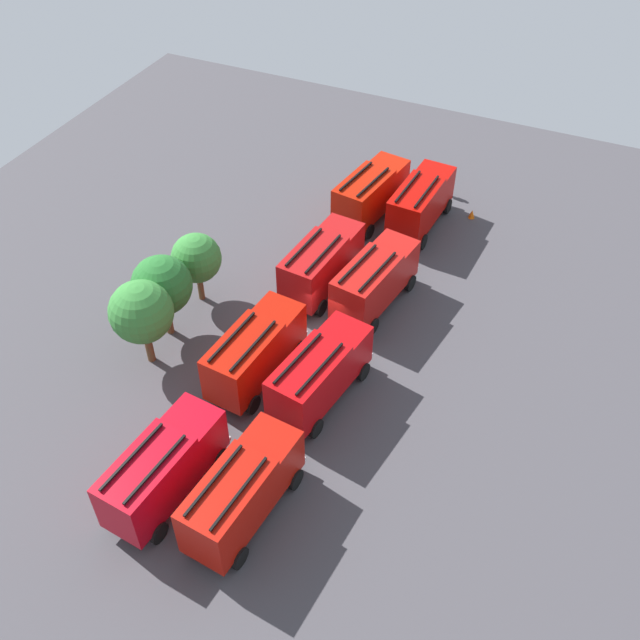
% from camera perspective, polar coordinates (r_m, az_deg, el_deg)
% --- Properties ---
extents(ground_plane, '(63.09, 63.09, 0.00)m').
position_cam_1_polar(ground_plane, '(44.39, 0.00, -1.32)').
color(ground_plane, '#423F44').
extents(fire_truck_0, '(7.41, 3.33, 3.88)m').
position_cam_1_polar(fire_truck_0, '(34.97, -6.10, -13.14)').
color(fire_truck_0, '#AE1208').
rests_on(fire_truck_0, ground).
extents(fire_truck_1, '(7.49, 3.66, 3.88)m').
position_cam_1_polar(fire_truck_1, '(39.40, -0.01, -4.14)').
color(fire_truck_1, '#BC090C').
rests_on(fire_truck_1, ground).
extents(fire_truck_2, '(7.49, 3.64, 3.88)m').
position_cam_1_polar(fire_truck_2, '(45.21, 4.34, 3.21)').
color(fire_truck_2, '#B01410').
rests_on(fire_truck_2, ground).
extents(fire_truck_3, '(7.34, 3.11, 3.88)m').
position_cam_1_polar(fire_truck_3, '(52.40, 7.92, 9.20)').
color(fire_truck_3, '#B10904').
rests_on(fire_truck_3, ground).
extents(fire_truck_4, '(7.41, 3.33, 3.88)m').
position_cam_1_polar(fire_truck_4, '(36.30, -12.19, -11.23)').
color(fire_truck_4, '#B30716').
rests_on(fire_truck_4, ground).
extents(fire_truck_5, '(7.40, 3.30, 3.88)m').
position_cam_1_polar(fire_truck_5, '(40.70, -5.11, -2.41)').
color(fire_truck_5, '#AC1205').
rests_on(fire_truck_5, ground).
extents(fire_truck_6, '(7.40, 3.31, 3.88)m').
position_cam_1_polar(fire_truck_6, '(46.41, 0.15, 4.58)').
color(fire_truck_6, '#AA1112').
rests_on(fire_truck_6, ground).
extents(fire_truck_7, '(7.49, 3.63, 3.88)m').
position_cam_1_polar(fire_truck_7, '(53.04, 4.02, 9.99)').
color(fire_truck_7, '#B11605').
rests_on(fire_truck_7, ground).
extents(firefighter_0, '(0.36, 0.47, 1.71)m').
position_cam_1_polar(firefighter_0, '(58.21, 5.51, 11.79)').
color(firefighter_0, black).
rests_on(firefighter_0, ground).
extents(firefighter_1, '(0.37, 0.48, 1.70)m').
position_cam_1_polar(firefighter_1, '(56.88, 10.02, 10.47)').
color(firefighter_1, black).
rests_on(firefighter_1, ground).
extents(tree_0, '(3.65, 3.65, 5.65)m').
position_cam_1_polar(tree_0, '(41.59, -13.87, 0.60)').
color(tree_0, brown).
rests_on(tree_0, ground).
extents(tree_1, '(3.58, 3.58, 5.56)m').
position_cam_1_polar(tree_1, '(43.19, -12.32, 2.67)').
color(tree_1, brown).
rests_on(tree_1, ground).
extents(tree_2, '(3.14, 3.14, 4.86)m').
position_cam_1_polar(tree_2, '(45.56, -9.69, 4.81)').
color(tree_2, brown).
rests_on(tree_2, ground).
extents(traffic_cone_0, '(0.47, 0.47, 0.67)m').
position_cam_1_polar(traffic_cone_0, '(54.99, 11.84, 8.16)').
color(traffic_cone_0, '#F2600C').
rests_on(traffic_cone_0, ground).
extents(traffic_cone_1, '(0.43, 0.43, 0.61)m').
position_cam_1_polar(traffic_cone_1, '(44.85, -3.19, -0.28)').
color(traffic_cone_1, '#F2600C').
rests_on(traffic_cone_1, ground).
extents(traffic_cone_2, '(0.51, 0.51, 0.73)m').
position_cam_1_polar(traffic_cone_2, '(50.61, 4.49, 5.63)').
color(traffic_cone_2, '#F2600C').
rests_on(traffic_cone_2, ground).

